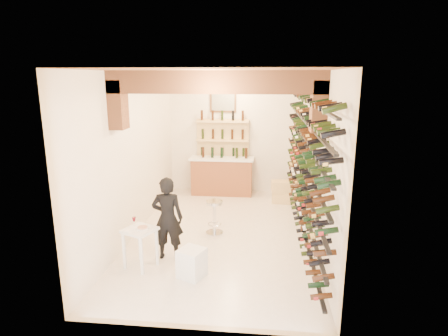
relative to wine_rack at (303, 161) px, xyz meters
name	(u,v)px	position (x,y,z in m)	size (l,w,h in m)	color
ground	(222,233)	(-1.53, 0.00, -1.55)	(6.00, 6.00, 0.00)	silver
room_shell	(221,125)	(-1.53, -0.26, 0.70)	(3.52, 6.02, 3.21)	white
wine_rack	(303,161)	(0.00, 0.00, 0.00)	(0.32, 5.70, 2.56)	black
back_counter	(222,175)	(-1.83, 2.65, -1.02)	(1.70, 0.62, 1.29)	brown
back_shelving	(223,150)	(-1.83, 2.89, -0.38)	(1.40, 0.31, 2.73)	#E4C380
tasting_table	(140,236)	(-2.74, -1.49, -0.99)	(0.62, 0.62, 0.82)	white
white_stool	(192,263)	(-1.83, -1.72, -1.32)	(0.37, 0.37, 0.47)	white
person	(168,218)	(-2.36, -1.13, -0.81)	(0.54, 0.35, 1.47)	black
chrome_barstool	(214,215)	(-1.69, 0.00, -1.15)	(0.36, 0.36, 0.69)	silver
crate_lower	(281,197)	(-0.26, 2.08, -1.41)	(0.46, 0.32, 0.27)	#E7C67F
crate_upper	(282,187)	(-0.26, 2.08, -1.13)	(0.49, 0.34, 0.29)	#E7C67F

